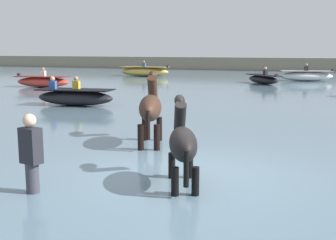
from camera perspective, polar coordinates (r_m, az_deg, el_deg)
The scene contains 11 objects.
ground_plane at distance 7.58m, azimuth 2.53°, elevation -10.37°, with size 120.00×120.00×0.00m, color #666051.
water_surface at distance 17.09m, azimuth 12.95°, elevation 1.30°, with size 90.00×90.00×0.42m, color slate.
horse_lead_black at distance 6.77m, azimuth 1.96°, elevation -3.42°, with size 0.92×1.62×1.80m.
horse_trailing_dark_bay at distance 9.65m, azimuth -2.33°, elevation 1.39°, with size 0.93×1.88×2.06m.
boat_near_starboard at distance 25.22m, azimuth -16.34°, elevation 4.93°, with size 3.25×1.34×1.10m.
boat_mid_outer at distance 33.83m, azimuth -3.17°, elevation 6.47°, with size 4.01×1.29×1.23m.
boat_distant_west at distance 30.22m, azimuth 17.93°, elevation 5.61°, with size 3.60×1.95×1.17m.
boat_distant_east at distance 16.76m, azimuth -12.27°, elevation 3.00°, with size 3.14×1.41×1.11m.
boat_mid_channel at distance 27.15m, azimuth 12.55°, elevation 5.32°, with size 2.64×2.93×1.03m.
person_spectator_far at distance 6.76m, azimuth -17.68°, elevation -5.60°, with size 0.36×0.26×1.63m.
far_shoreline at distance 43.41m, azimuth 17.72°, elevation 6.78°, with size 80.00×2.40×1.71m, color gray.
Camera 1 is at (2.18, -6.79, 2.58)m, focal length 45.79 mm.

